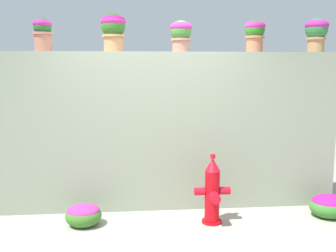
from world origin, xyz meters
name	(u,v)px	position (x,y,z in m)	size (l,w,h in m)	color
ground_plane	(156,236)	(0.00, 0.00, 0.00)	(24.00, 24.00, 0.00)	#9C988D
stone_wall	(151,131)	(0.00, 0.97, 1.05)	(5.01, 0.37, 2.09)	gray
potted_plant_1	(43,32)	(-1.35, 0.97, 2.34)	(0.25, 0.25, 0.41)	#B56C57
potted_plant_2	(113,29)	(-0.47, 1.00, 2.39)	(0.33, 0.33, 0.48)	#B37D4E
potted_plant_3	(181,33)	(0.40, 0.95, 2.33)	(0.29, 0.29, 0.40)	#AB725E
potted_plant_4	(255,33)	(1.38, 0.95, 2.35)	(0.27, 0.27, 0.42)	#B46C4A
potted_plant_5	(317,31)	(2.23, 0.96, 2.37)	(0.31, 0.31, 0.45)	tan
fire_hydrant	(212,192)	(0.71, 0.31, 0.39)	(0.44, 0.36, 0.86)	red
flower_bush_left	(83,214)	(-0.85, 0.38, 0.14)	(0.44, 0.39, 0.27)	#3F7529
flower_bush_right	(329,205)	(2.26, 0.38, 0.15)	(0.51, 0.46, 0.30)	#397A2C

